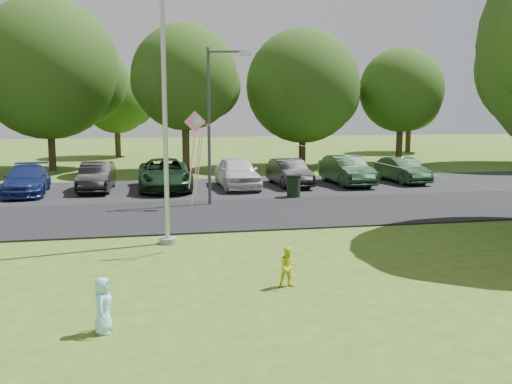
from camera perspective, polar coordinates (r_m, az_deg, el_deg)
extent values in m
plane|color=#3D6119|center=(12.84, 8.30, -9.62)|extent=(120.00, 120.00, 0.00)
cube|color=black|center=(21.25, 0.17, -2.09)|extent=(60.00, 6.00, 0.06)
cube|color=black|center=(27.57, -2.52, 0.40)|extent=(42.00, 7.00, 0.06)
cylinder|color=#B7BABF|center=(16.50, -9.21, 12.02)|extent=(0.14, 0.14, 10.00)
cylinder|color=gray|center=(16.94, -8.81, -4.83)|extent=(0.50, 0.50, 0.16)
cylinder|color=#3F3F44|center=(22.74, -4.73, 6.40)|extent=(0.12, 0.12, 6.22)
cylinder|color=#3F3F44|center=(22.78, -2.95, 13.86)|extent=(1.44, 0.33, 0.09)
cube|color=silver|center=(22.77, -1.07, 13.69)|extent=(0.50, 0.30, 0.15)
cylinder|color=black|center=(24.74, 3.78, 0.46)|extent=(0.59, 0.59, 0.94)
cylinder|color=black|center=(24.67, 3.79, 1.61)|extent=(0.63, 0.63, 0.05)
cylinder|color=#332316|center=(37.18, -19.76, 4.48)|extent=(0.44, 0.44, 3.19)
sphere|color=#1E3B10|center=(37.16, -20.13, 11.53)|extent=(8.50, 8.50, 8.50)
sphere|color=#1E3B10|center=(37.74, -16.96, 10.66)|extent=(5.53, 5.53, 5.53)
sphere|color=#1E3B10|center=(36.38, -23.04, 10.77)|extent=(5.10, 5.10, 5.10)
cylinder|color=#332316|center=(34.54, -7.03, 4.84)|extent=(0.44, 0.44, 3.43)
sphere|color=#1E3B10|center=(34.50, -7.15, 11.32)|extent=(6.27, 6.27, 6.27)
sphere|color=#1E3B10|center=(35.23, -4.89, 10.54)|extent=(4.07, 4.07, 4.07)
sphere|color=#1E3B10|center=(33.63, -9.21, 10.81)|extent=(3.76, 3.76, 3.76)
cylinder|color=#332316|center=(37.15, 4.65, 4.55)|extent=(0.44, 0.44, 2.66)
sphere|color=#1E3B10|center=(37.07, 4.72, 10.53)|extent=(7.27, 7.27, 7.27)
sphere|color=#1E3B10|center=(38.23, 6.80, 9.63)|extent=(4.72, 4.72, 4.72)
sphere|color=#1E3B10|center=(35.81, 2.85, 10.03)|extent=(4.36, 4.36, 4.36)
cylinder|color=#332316|center=(40.32, 14.14, 4.90)|extent=(0.44, 0.44, 3.02)
sphere|color=#1E3B10|center=(40.26, 14.33, 9.86)|extent=(5.67, 5.67, 5.67)
sphere|color=#1E3B10|center=(41.32, 15.58, 9.19)|extent=(3.68, 3.68, 3.68)
sphere|color=#1E3B10|center=(39.13, 13.24, 9.53)|extent=(3.40, 3.40, 3.40)
cylinder|color=#332316|center=(45.58, -13.66, 5.07)|extent=(0.44, 0.44, 2.60)
sphere|color=#1E3B10|center=(45.50, -13.80, 8.99)|extent=(5.20, 5.20, 5.20)
sphere|color=#1E3B10|center=(45.98, -12.28, 8.55)|extent=(3.38, 3.38, 3.38)
sphere|color=#1E3B10|center=(44.90, -15.16, 8.61)|extent=(3.12, 3.12, 3.12)
cylinder|color=#332316|center=(50.19, 14.97, 5.33)|extent=(0.44, 0.44, 2.60)
sphere|color=#1E3B10|center=(50.12, 15.12, 8.89)|extent=(5.20, 5.20, 5.20)
sphere|color=#1E3B10|center=(51.11, 16.03, 8.41)|extent=(3.38, 3.38, 3.38)
sphere|color=#1E3B10|center=(49.08, 14.34, 8.63)|extent=(3.12, 3.12, 3.12)
imported|color=navy|center=(27.38, -21.98, 1.13)|extent=(2.02, 4.49, 1.28)
imported|color=black|center=(27.40, -15.66, 1.48)|extent=(1.60, 4.06, 1.31)
imported|color=black|center=(27.12, -9.13, 1.76)|extent=(2.40, 5.19, 1.44)
imported|color=silver|center=(27.37, -1.89, 1.98)|extent=(1.86, 4.41, 1.49)
imported|color=black|center=(28.10, 3.34, 1.96)|extent=(1.60, 4.04, 1.31)
imported|color=black|center=(28.86, 9.05, 2.17)|extent=(1.65, 4.39, 1.43)
imported|color=black|center=(30.30, 14.41, 2.15)|extent=(1.63, 3.92, 1.26)
imported|color=yellow|center=(12.75, 3.26, -7.51)|extent=(0.45, 0.35, 0.92)
imported|color=#A4E9FC|center=(10.62, -15.06, -10.88)|extent=(0.40, 0.54, 1.02)
cube|color=pink|center=(15.51, -6.12, 6.99)|extent=(0.59, 0.07, 0.58)
cube|color=#8CC6E5|center=(15.48, -5.93, 7.06)|extent=(0.28, 0.05, 0.28)
cylinder|color=white|center=(14.55, 9.63, 3.48)|extent=(7.55, 3.80, 1.70)
cylinder|color=pink|center=(15.56, -6.43, 3.16)|extent=(0.19, 0.25, 1.56)
cylinder|color=pink|center=(15.64, -5.71, 2.75)|extent=(0.22, 0.41, 1.78)
cylinder|color=pink|center=(15.52, -6.02, 2.24)|extent=(0.24, 0.60, 1.99)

